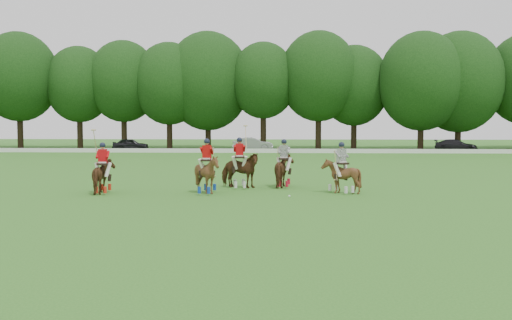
{
  "coord_description": "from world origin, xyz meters",
  "views": [
    {
      "loc": [
        2.74,
        -21.13,
        3.01
      ],
      "look_at": [
        1.4,
        4.2,
        1.4
      ],
      "focal_mm": 40.0,
      "sensor_mm": 36.0,
      "label": 1
    }
  ],
  "objects_px": {
    "car_left": "(131,144)",
    "polo_ball": "(289,196)",
    "polo_red_c": "(207,174)",
    "car_mid": "(253,144)",
    "polo_stripe_a": "(284,170)",
    "polo_stripe_b": "(341,175)",
    "polo_red_b": "(239,170)",
    "polo_red_a": "(103,175)",
    "car_right": "(456,145)"
  },
  "relations": [
    {
      "from": "car_right",
      "to": "car_left",
      "type": "bearing_deg",
      "value": 105.9
    },
    {
      "from": "polo_ball",
      "to": "polo_stripe_b",
      "type": "bearing_deg",
      "value": 32.48
    },
    {
      "from": "car_mid",
      "to": "polo_red_c",
      "type": "bearing_deg",
      "value": 176.97
    },
    {
      "from": "car_right",
      "to": "polo_red_b",
      "type": "bearing_deg",
      "value": 166.6
    },
    {
      "from": "car_right",
      "to": "polo_red_c",
      "type": "height_order",
      "value": "polo_red_c"
    },
    {
      "from": "car_left",
      "to": "polo_red_c",
      "type": "height_order",
      "value": "polo_red_c"
    },
    {
      "from": "polo_red_c",
      "to": "polo_stripe_a",
      "type": "height_order",
      "value": "polo_red_c"
    },
    {
      "from": "polo_red_a",
      "to": "polo_stripe_b",
      "type": "relative_size",
      "value": 1.23
    },
    {
      "from": "polo_red_a",
      "to": "polo_stripe_b",
      "type": "height_order",
      "value": "polo_red_a"
    },
    {
      "from": "car_right",
      "to": "polo_ball",
      "type": "distance_m",
      "value": 44.39
    },
    {
      "from": "polo_red_b",
      "to": "polo_stripe_b",
      "type": "distance_m",
      "value": 4.91
    },
    {
      "from": "polo_stripe_b",
      "to": "polo_ball",
      "type": "bearing_deg",
      "value": -147.52
    },
    {
      "from": "car_left",
      "to": "car_mid",
      "type": "xyz_separation_m",
      "value": [
        13.86,
        0.0,
        0.06
      ]
    },
    {
      "from": "car_left",
      "to": "polo_ball",
      "type": "bearing_deg",
      "value": -163.82
    },
    {
      "from": "polo_red_c",
      "to": "polo_ball",
      "type": "relative_size",
      "value": 26.38
    },
    {
      "from": "car_mid",
      "to": "polo_stripe_a",
      "type": "distance_m",
      "value": 36.78
    },
    {
      "from": "polo_red_a",
      "to": "polo_stripe_b",
      "type": "distance_m",
      "value": 10.31
    },
    {
      "from": "car_left",
      "to": "polo_stripe_a",
      "type": "bearing_deg",
      "value": -162.0
    },
    {
      "from": "polo_red_c",
      "to": "polo_stripe_b",
      "type": "relative_size",
      "value": 1.07
    },
    {
      "from": "car_mid",
      "to": "polo_ball",
      "type": "xyz_separation_m",
      "value": [
        3.88,
        -40.34,
        -0.7
      ]
    },
    {
      "from": "polo_red_a",
      "to": "polo_stripe_a",
      "type": "xyz_separation_m",
      "value": [
        7.81,
        2.9,
        0.03
      ]
    },
    {
      "from": "polo_red_a",
      "to": "car_right",
      "type": "bearing_deg",
      "value": 56.08
    },
    {
      "from": "polo_red_c",
      "to": "car_mid",
      "type": "bearing_deg",
      "value": 90.49
    },
    {
      "from": "car_left",
      "to": "polo_red_a",
      "type": "distance_m",
      "value": 40.67
    },
    {
      "from": "car_mid",
      "to": "polo_ball",
      "type": "height_order",
      "value": "car_mid"
    },
    {
      "from": "polo_red_a",
      "to": "polo_stripe_b",
      "type": "xyz_separation_m",
      "value": [
        10.3,
        0.58,
        0.0
      ]
    },
    {
      "from": "car_right",
      "to": "polo_red_b",
      "type": "height_order",
      "value": "polo_red_b"
    },
    {
      "from": "car_mid",
      "to": "car_right",
      "type": "distance_m",
      "value": 22.39
    },
    {
      "from": "polo_stripe_b",
      "to": "polo_red_c",
      "type": "bearing_deg",
      "value": -176.11
    },
    {
      "from": "polo_stripe_a",
      "to": "polo_stripe_b",
      "type": "xyz_separation_m",
      "value": [
        2.49,
        -2.32,
        -0.03
      ]
    },
    {
      "from": "car_left",
      "to": "polo_stripe_b",
      "type": "relative_size",
      "value": 1.81
    },
    {
      "from": "car_left",
      "to": "polo_red_c",
      "type": "distance_m",
      "value": 41.79
    },
    {
      "from": "car_right",
      "to": "polo_stripe_b",
      "type": "distance_m",
      "value": 42.17
    },
    {
      "from": "polo_red_a",
      "to": "polo_red_c",
      "type": "height_order",
      "value": "polo_red_a"
    },
    {
      "from": "car_mid",
      "to": "polo_red_c",
      "type": "xyz_separation_m",
      "value": [
        0.34,
        -39.31,
        0.12
      ]
    },
    {
      "from": "polo_red_a",
      "to": "polo_stripe_a",
      "type": "relative_size",
      "value": 1.2
    },
    {
      "from": "polo_ball",
      "to": "polo_red_b",
      "type": "bearing_deg",
      "value": 125.65
    },
    {
      "from": "car_mid",
      "to": "polo_red_c",
      "type": "relative_size",
      "value": 1.91
    },
    {
      "from": "polo_red_b",
      "to": "car_left",
      "type": "bearing_deg",
      "value": 112.57
    },
    {
      "from": "car_mid",
      "to": "polo_stripe_b",
      "type": "relative_size",
      "value": 2.04
    },
    {
      "from": "polo_red_b",
      "to": "polo_ball",
      "type": "bearing_deg",
      "value": -54.35
    },
    {
      "from": "car_mid",
      "to": "car_right",
      "type": "height_order",
      "value": "car_mid"
    },
    {
      "from": "polo_ball",
      "to": "polo_red_a",
      "type": "bearing_deg",
      "value": 173.97
    },
    {
      "from": "polo_red_a",
      "to": "polo_red_c",
      "type": "xyz_separation_m",
      "value": [
        4.5,
        0.19,
        0.07
      ]
    },
    {
      "from": "polo_red_c",
      "to": "polo_stripe_b",
      "type": "bearing_deg",
      "value": 3.89
    },
    {
      "from": "car_right",
      "to": "polo_red_c",
      "type": "distance_m",
      "value": 45.07
    },
    {
      "from": "car_left",
      "to": "polo_red_a",
      "type": "xyz_separation_m",
      "value": [
        9.69,
        -39.49,
        0.1
      ]
    },
    {
      "from": "polo_red_b",
      "to": "polo_red_c",
      "type": "relative_size",
      "value": 1.23
    },
    {
      "from": "polo_red_b",
      "to": "polo_red_c",
      "type": "bearing_deg",
      "value": -119.14
    },
    {
      "from": "polo_red_c",
      "to": "polo_stripe_a",
      "type": "bearing_deg",
      "value": 39.36
    }
  ]
}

